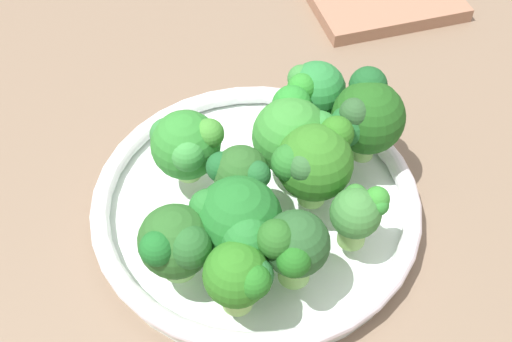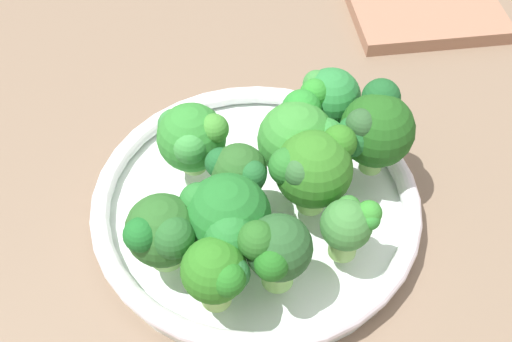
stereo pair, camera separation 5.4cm
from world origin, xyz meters
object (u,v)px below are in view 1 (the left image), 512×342
at_px(broccoli_floret_0, 295,133).
at_px(broccoli_floret_8, 313,162).
at_px(broccoli_floret_10, 366,116).
at_px(broccoli_floret_2, 176,244).
at_px(broccoli_floret_4, 240,275).
at_px(broccoli_floret_3, 186,145).
at_px(broccoli_floret_1, 243,174).
at_px(broccoli_floret_9, 314,91).
at_px(broccoli_floret_5, 238,222).
at_px(broccoli_floret_6, 358,213).
at_px(bowl, 256,205).
at_px(broccoli_floret_7, 293,246).

distance_m(broccoli_floret_0, broccoli_floret_8, 0.04).
bearing_deg(broccoli_floret_10, broccoli_floret_8, -62.54).
height_order(broccoli_floret_2, broccoli_floret_4, same).
xyz_separation_m(broccoli_floret_2, broccoli_floret_3, (-0.09, 0.03, -0.00)).
bearing_deg(broccoli_floret_4, broccoli_floret_1, 159.86).
xyz_separation_m(broccoli_floret_4, broccoli_floret_9, (-0.16, 0.12, 0.00)).
distance_m(broccoli_floret_3, broccoli_floret_5, 0.09).
height_order(broccoli_floret_2, broccoli_floret_3, same).
height_order(broccoli_floret_4, broccoli_floret_6, broccoli_floret_4).
relative_size(broccoli_floret_0, broccoli_floret_9, 1.07).
height_order(bowl, broccoli_floret_3, broccoli_floret_3).
xyz_separation_m(broccoli_floret_0, broccoli_floret_6, (0.09, 0.02, -0.01)).
height_order(broccoli_floret_1, broccoli_floret_8, broccoli_floret_8).
xyz_separation_m(broccoli_floret_4, broccoli_floret_8, (-0.08, 0.09, 0.01)).
xyz_separation_m(broccoli_floret_4, broccoli_floret_6, (-0.03, 0.10, -0.00)).
bearing_deg(broccoli_floret_10, broccoli_floret_4, -54.03).
distance_m(broccoli_floret_6, broccoli_floret_7, 0.06).
xyz_separation_m(broccoli_floret_8, broccoli_floret_9, (-0.08, 0.03, -0.00)).
height_order(bowl, broccoli_floret_10, broccoli_floret_10).
height_order(broccoli_floret_0, broccoli_floret_5, same).
bearing_deg(broccoli_floret_6, broccoli_floret_10, 151.90).
bearing_deg(broccoli_floret_8, broccoli_floret_3, -123.63).
xyz_separation_m(broccoli_floret_0, broccoli_floret_1, (0.03, -0.06, 0.00)).
xyz_separation_m(broccoli_floret_0, broccoli_floret_9, (-0.04, 0.03, 0.00)).
bearing_deg(bowl, broccoli_floret_7, -1.37).
xyz_separation_m(broccoli_floret_1, broccoli_floret_7, (0.08, 0.01, 0.00)).
relative_size(broccoli_floret_7, broccoli_floret_8, 0.93).
distance_m(broccoli_floret_1, broccoli_floret_3, 0.06).
bearing_deg(broccoli_floret_0, broccoli_floret_3, -101.63).
height_order(broccoli_floret_5, broccoli_floret_8, broccoli_floret_8).
xyz_separation_m(broccoli_floret_6, broccoli_floret_8, (-0.05, -0.02, 0.01)).
bearing_deg(broccoli_floret_4, broccoli_floret_8, 131.00).
bearing_deg(broccoli_floret_1, broccoli_floret_3, -143.64).
bearing_deg(broccoli_floret_5, bowl, 147.71).
xyz_separation_m(broccoli_floret_2, broccoli_floret_6, (0.02, 0.14, -0.00)).
xyz_separation_m(broccoli_floret_2, broccoli_floret_8, (-0.03, 0.12, 0.01)).
height_order(broccoli_floret_3, broccoli_floret_7, broccoli_floret_7).
bearing_deg(broccoli_floret_2, broccoli_floret_4, 40.16).
xyz_separation_m(broccoli_floret_0, broccoli_floret_5, (0.07, -0.07, -0.00)).
height_order(broccoli_floret_4, broccoli_floret_5, broccoli_floret_5).
bearing_deg(broccoli_floret_10, broccoli_floret_5, -64.79).
xyz_separation_m(broccoli_floret_5, broccoli_floret_7, (0.04, 0.03, 0.00)).
xyz_separation_m(broccoli_floret_6, broccoli_floret_10, (-0.08, 0.04, 0.01)).
height_order(broccoli_floret_0, broccoli_floret_6, broccoli_floret_0).
height_order(broccoli_floret_2, broccoli_floret_5, broccoli_floret_5).
height_order(broccoli_floret_4, broccoli_floret_7, broccoli_floret_7).
relative_size(broccoli_floret_4, broccoli_floret_10, 0.81).
relative_size(broccoli_floret_5, broccoli_floret_6, 1.38).
bearing_deg(broccoli_floret_9, bowl, -50.86).
height_order(broccoli_floret_7, broccoli_floret_9, broccoli_floret_7).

